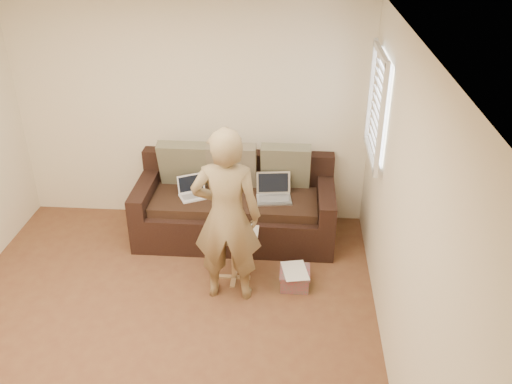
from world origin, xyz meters
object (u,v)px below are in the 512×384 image
person (227,217)px  side_table (233,256)px  sofa (235,203)px  drinking_glass (221,223)px  laptop_white (194,197)px  laptop_silver (274,200)px  striped_box (295,278)px

person → side_table: bearing=-96.2°
sofa → drinking_glass: sofa is taller
sofa → laptop_white: (-0.45, -0.07, 0.10)m
sofa → laptop_silver: 0.45m
laptop_white → sofa: bearing=-19.1°
sofa → striped_box: 1.17m
sofa → side_table: sofa is taller
sofa → laptop_white: size_ratio=7.16×
sofa → person: person is taller
sofa → drinking_glass: 0.73m
laptop_silver → side_table: 0.86m
person → striped_box: person is taller
sofa → side_table: size_ratio=4.08×
laptop_silver → laptop_white: laptop_silver is taller
laptop_silver → drinking_glass: 0.81m
laptop_silver → drinking_glass: bearing=-135.1°
sofa → side_table: (0.07, -0.80, -0.16)m
person → drinking_glass: size_ratio=14.64×
person → striped_box: (0.64, 0.16, -0.78)m
laptop_silver → drinking_glass: drinking_glass is taller
laptop_white → side_table: bearing=-82.5°
laptop_silver → person: size_ratio=0.21×
laptop_white → drinking_glass: drinking_glass is taller
drinking_glass → sofa: bearing=85.4°
side_table → drinking_glass: (-0.12, 0.09, 0.33)m
sofa → person: bearing=-87.5°
laptop_silver → side_table: laptop_silver is taller
sofa → person: (0.04, -1.05, 0.45)m
person → striped_box: bearing=-166.9°
laptop_silver → person: (-0.39, -0.98, 0.36)m
sofa → laptop_white: 0.46m
laptop_white → striped_box: size_ratio=1.02×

